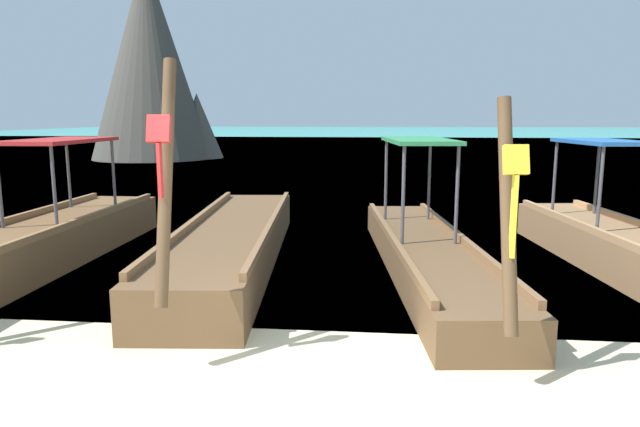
# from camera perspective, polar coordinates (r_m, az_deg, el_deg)

# --- Properties ---
(sea_water) EXTENTS (120.00, 120.00, 0.00)m
(sea_water) POSITION_cam_1_polar(r_m,az_deg,el_deg) (65.80, 5.07, 7.72)
(sea_water) COLOR #2DB29E
(sea_water) RESTS_ON ground
(longtail_boat_violet_ribbon) EXTENTS (1.29, 6.95, 2.79)m
(longtail_boat_violet_ribbon) POSITION_cam_1_polar(r_m,az_deg,el_deg) (9.61, -26.48, -2.67)
(longtail_boat_violet_ribbon) COLOR brown
(longtail_boat_violet_ribbon) RESTS_ON ground
(longtail_boat_red_ribbon) EXTENTS (1.88, 7.39, 2.81)m
(longtail_boat_red_ribbon) POSITION_cam_1_polar(r_m,az_deg,el_deg) (9.00, -8.68, -2.92)
(longtail_boat_red_ribbon) COLOR brown
(longtail_boat_red_ribbon) RESTS_ON ground
(longtail_boat_yellow_ribbon) EXTENTS (1.79, 7.00, 2.45)m
(longtail_boat_yellow_ribbon) POSITION_cam_1_polar(r_m,az_deg,el_deg) (8.48, 10.59, -3.79)
(longtail_boat_yellow_ribbon) COLOR brown
(longtail_boat_yellow_ribbon) RESTS_ON ground
(longtail_boat_pink_ribbon) EXTENTS (1.63, 5.73, 2.49)m
(longtail_boat_pink_ribbon) POSITION_cam_1_polar(r_m,az_deg,el_deg) (9.64, 27.56, -2.81)
(longtail_boat_pink_ribbon) COLOR olive
(longtail_boat_pink_ribbon) RESTS_ON ground
(karst_rock) EXTENTS (6.89, 6.38, 10.59)m
(karst_rock) POSITION_cam_1_polar(r_m,az_deg,el_deg) (32.51, -16.55, 14.37)
(karst_rock) COLOR #47443D
(karst_rock) RESTS_ON ground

